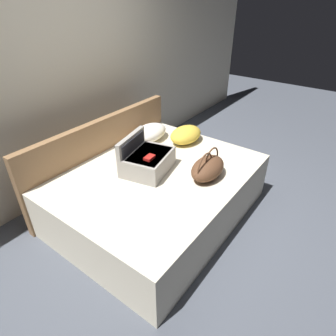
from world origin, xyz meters
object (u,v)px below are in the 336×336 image
(hard_case_large, at_px, (147,160))
(pillow_center_head, at_px, (149,133))
(duffel_bag, at_px, (208,168))
(bed, at_px, (159,194))
(pillow_near_headboard, at_px, (186,135))

(hard_case_large, height_order, pillow_center_head, hard_case_large)
(hard_case_large, relative_size, duffel_bag, 1.29)
(bed, bearing_deg, pillow_center_head, 46.77)
(bed, height_order, pillow_center_head, pillow_center_head)
(pillow_near_headboard, height_order, pillow_center_head, pillow_center_head)
(duffel_bag, xyz_separation_m, pillow_center_head, (0.29, 0.97, -0.01))
(bed, relative_size, pillow_center_head, 4.06)
(hard_case_large, distance_m, pillow_center_head, 0.68)
(bed, xyz_separation_m, duffel_bag, (0.22, -0.43, 0.37))
(pillow_center_head, bearing_deg, hard_case_large, -142.23)
(duffel_bag, height_order, pillow_center_head, duffel_bag)
(duffel_bag, bearing_deg, pillow_near_headboard, 49.26)
(pillow_near_headboard, relative_size, pillow_center_head, 0.88)
(bed, height_order, pillow_near_headboard, pillow_near_headboard)
(hard_case_large, xyz_separation_m, pillow_near_headboard, (0.77, 0.04, -0.02))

